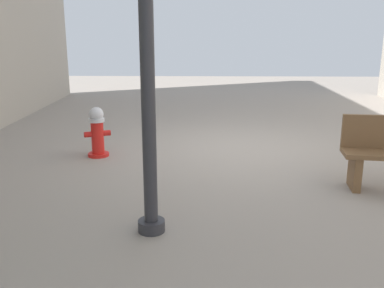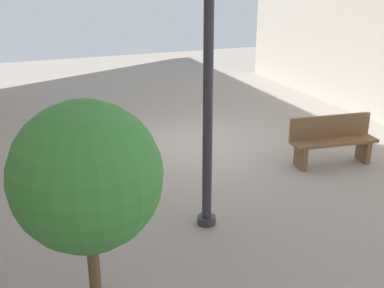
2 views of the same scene
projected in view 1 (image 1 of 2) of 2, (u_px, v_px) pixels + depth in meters
The scene contains 2 objects.
ground_plane at pixel (238, 149), 7.65m from camera, with size 23.40×23.40×0.00m, color gray.
fire_hydrant at pixel (97, 132), 7.12m from camera, with size 0.43×0.41×0.81m.
Camera 1 is at (0.63, 7.39, 2.05)m, focal length 41.01 mm.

